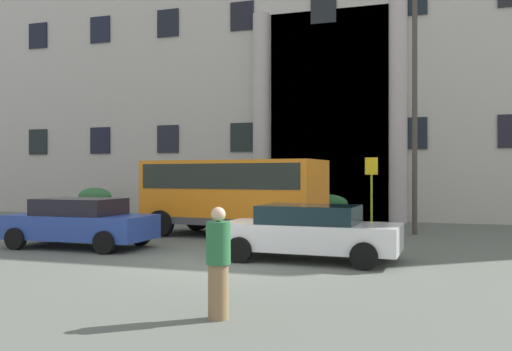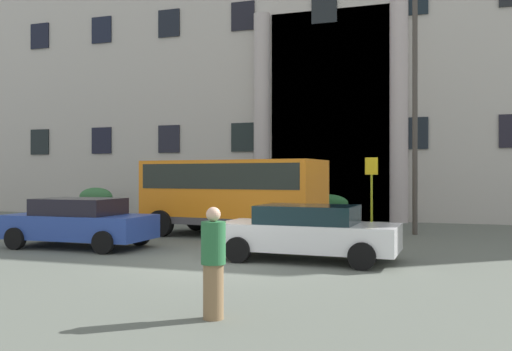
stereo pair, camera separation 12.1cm
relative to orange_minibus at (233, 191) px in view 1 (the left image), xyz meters
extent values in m
cube|color=#545950|center=(1.67, -5.50, -1.62)|extent=(80.00, 64.00, 0.12)
cube|color=#AEA89E|center=(1.67, 12.00, 7.40)|extent=(40.18, 9.00, 17.92)
cube|color=black|center=(1.88, 7.56, 3.34)|extent=(5.54, 0.12, 9.80)
cylinder|color=#AEA39F|center=(-1.29, 7.25, 3.34)|extent=(0.80, 0.80, 9.80)
cylinder|color=#B0A3A0|center=(5.05, 7.25, 3.34)|extent=(0.80, 0.80, 9.80)
cube|color=black|center=(-14.40, 7.46, 2.38)|extent=(1.19, 0.08, 1.40)
cube|color=black|center=(-10.38, 7.46, 2.38)|extent=(1.19, 0.08, 1.40)
cube|color=black|center=(-6.36, 7.46, 2.38)|extent=(1.19, 0.08, 1.40)
cube|color=black|center=(-2.34, 7.46, 2.38)|extent=(1.19, 0.08, 1.40)
cube|color=black|center=(5.69, 7.46, 2.38)|extent=(1.19, 0.08, 1.40)
cube|color=black|center=(-14.40, 7.46, 8.30)|extent=(1.19, 0.08, 1.40)
cube|color=black|center=(-10.38, 7.46, 8.30)|extent=(1.19, 0.08, 1.40)
cube|color=black|center=(-6.36, 7.46, 8.30)|extent=(1.19, 0.08, 1.40)
cube|color=black|center=(-2.34, 7.46, 8.30)|extent=(1.19, 0.08, 1.40)
cube|color=black|center=(1.67, 7.46, 8.30)|extent=(1.19, 0.08, 1.40)
cube|color=orange|center=(-0.01, 0.00, -0.04)|extent=(6.36, 3.05, 2.15)
cube|color=black|center=(-0.01, 0.00, 0.50)|extent=(5.99, 3.04, 0.83)
cube|color=black|center=(2.98, -0.32, 0.32)|extent=(0.28, 2.01, 1.04)
cube|color=#464447|center=(-0.01, 0.00, -0.99)|extent=(6.36, 3.09, 0.24)
cylinder|color=black|center=(2.26, 0.96, -1.11)|extent=(0.93, 0.38, 0.90)
cylinder|color=black|center=(2.00, -1.43, -1.11)|extent=(0.93, 0.38, 0.90)
cylinder|color=black|center=(-2.01, 1.43, -1.11)|extent=(0.93, 0.38, 0.90)
cylinder|color=black|center=(-2.27, -0.96, -1.11)|extent=(0.93, 0.38, 0.90)
cylinder|color=#92A019|center=(4.48, 1.88, -0.23)|extent=(0.08, 0.08, 2.66)
cube|color=yellow|center=(4.48, 1.85, 0.85)|extent=(0.44, 0.03, 0.60)
cube|color=gray|center=(-2.21, 5.16, -1.30)|extent=(1.60, 0.82, 0.52)
ellipsoid|color=#26552A|center=(-2.21, 5.16, -0.68)|extent=(1.53, 0.74, 0.73)
cube|color=slate|center=(-9.13, 5.16, -1.26)|extent=(1.88, 0.94, 0.61)
ellipsoid|color=#316336|center=(-9.13, 5.16, -0.51)|extent=(1.80, 0.85, 0.88)
cube|color=slate|center=(2.37, 4.76, -1.28)|extent=(1.76, 0.78, 0.56)
ellipsoid|color=#22552A|center=(2.37, 4.76, -0.63)|extent=(1.69, 0.70, 0.75)
cube|color=white|center=(3.66, -4.44, -0.97)|extent=(4.41, 2.01, 0.64)
cube|color=black|center=(3.66, -4.44, -0.43)|extent=(2.40, 1.71, 0.44)
cylinder|color=black|center=(5.17, -3.57, -1.25)|extent=(0.63, 0.22, 0.62)
cylinder|color=black|center=(5.10, -5.41, -1.25)|extent=(0.63, 0.22, 0.62)
cylinder|color=black|center=(2.22, -3.46, -1.25)|extent=(0.63, 0.22, 0.62)
cylinder|color=black|center=(2.15, -5.30, -1.25)|extent=(0.63, 0.22, 0.62)
cube|color=#264095|center=(-3.17, -4.19, -0.95)|extent=(4.25, 1.90, 0.68)
cube|color=black|center=(-3.17, -4.19, -0.38)|extent=(2.30, 1.66, 0.47)
cylinder|color=black|center=(-1.73, -3.25, -1.25)|extent=(0.62, 0.20, 0.62)
cylinder|color=black|center=(-1.72, -5.12, -1.25)|extent=(0.62, 0.20, 0.62)
cylinder|color=black|center=(-4.61, -3.26, -1.25)|extent=(0.62, 0.20, 0.62)
cylinder|color=black|center=(-4.60, -5.14, -1.25)|extent=(0.62, 0.20, 0.62)
cylinder|color=black|center=(3.56, -2.25, -1.26)|extent=(0.61, 0.18, 0.60)
cylinder|color=black|center=(2.22, -2.43, -1.26)|extent=(0.61, 0.20, 0.60)
cube|color=#155F64|center=(2.89, -2.34, -0.98)|extent=(0.88, 0.35, 0.32)
cube|color=black|center=(2.71, -2.36, -0.80)|extent=(0.54, 0.27, 0.12)
cylinder|color=#A5A5A8|center=(3.45, -2.26, -0.68)|extent=(0.10, 0.55, 0.03)
cylinder|color=black|center=(-5.41, -2.32, -1.26)|extent=(0.60, 0.13, 0.60)
cylinder|color=black|center=(-6.77, -2.26, -1.26)|extent=(0.61, 0.15, 0.60)
cube|color=silver|center=(-6.09, -2.29, -0.98)|extent=(0.89, 0.28, 0.32)
cube|color=black|center=(-6.27, -2.28, -0.80)|extent=(0.53, 0.22, 0.12)
cylinder|color=#A5A5A8|center=(-5.52, -2.32, -0.68)|extent=(0.06, 0.55, 0.03)
cylinder|color=olive|center=(3.58, -10.19, -1.16)|extent=(0.30, 0.30, 0.80)
cylinder|color=#276538|center=(3.58, -10.19, -0.45)|extent=(0.36, 0.36, 0.62)
sphere|color=#DDAC8F|center=(3.58, -10.19, -0.04)|extent=(0.21, 0.21, 0.21)
cylinder|color=#3D3731|center=(5.92, 2.46, 2.59)|extent=(0.18, 0.18, 8.31)
camera|label=1|loc=(6.57, -17.54, 0.54)|focal=38.23mm
camera|label=2|loc=(6.68, -17.51, 0.54)|focal=38.23mm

